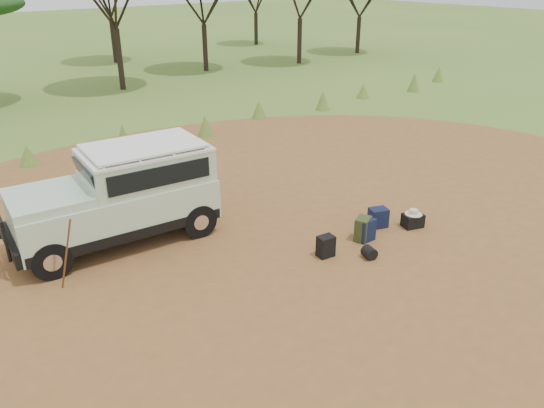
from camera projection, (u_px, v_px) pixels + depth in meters
ground at (293, 248)px, 11.82m from camera, size 140.00×140.00×0.00m
dirt_clearing at (293, 248)px, 11.82m from camera, size 23.00×23.00×0.01m
grass_fringe at (128, 138)px, 17.88m from camera, size 36.60×1.60×0.90m
safari_vehicle at (122, 198)px, 11.77m from camera, size 4.63×2.19×2.18m
walking_staff at (66, 255)px, 10.06m from camera, size 0.36×0.29×1.51m
backpack_black at (326, 246)px, 11.40m from camera, size 0.38×0.30×0.48m
backpack_navy at (366, 230)px, 12.06m from camera, size 0.41×0.30×0.53m
backpack_olive at (363, 229)px, 12.06m from camera, size 0.49×0.43×0.56m
duffel_navy at (378, 218)px, 12.69m from camera, size 0.51×0.45×0.48m
hard_case at (413, 221)px, 12.71m from camera, size 0.55×0.46×0.33m
stuff_sack at (369, 253)px, 11.37m from camera, size 0.33×0.33×0.27m
safari_hat at (414, 213)px, 12.63m from camera, size 0.41×0.41×0.12m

